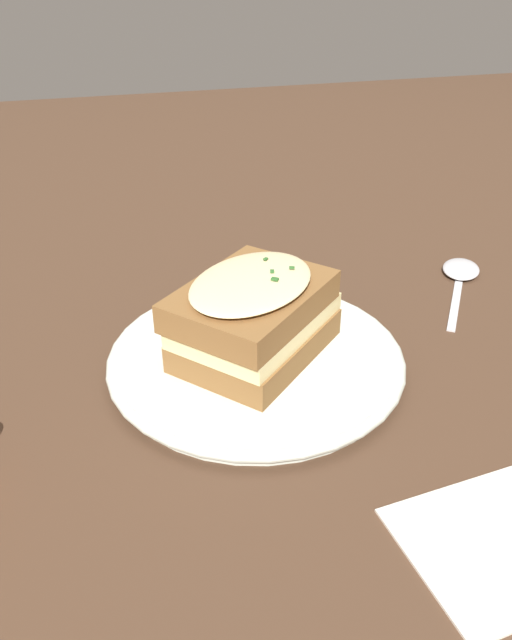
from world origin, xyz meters
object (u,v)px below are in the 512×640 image
object	(u,v)px
sandwich	(254,316)
spoon	(460,273)
dinner_plate	(256,358)
napkin	(503,541)

from	to	relation	value
sandwich	spoon	xyz separation A→B (m)	(-0.27, -0.11, -0.05)
dinner_plate	napkin	xyz separation A→B (m)	(-0.10, 0.22, -0.01)
dinner_plate	spoon	xyz separation A→B (m)	(-0.27, -0.11, -0.01)
sandwich	napkin	distance (m)	0.25
sandwich	spoon	size ratio (longest dim) A/B	1.16
dinner_plate	spoon	world-z (taller)	dinner_plate
dinner_plate	spoon	distance (m)	0.29
sandwich	napkin	bearing A→B (deg)	114.42
dinner_plate	napkin	world-z (taller)	dinner_plate
spoon	napkin	size ratio (longest dim) A/B	1.16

